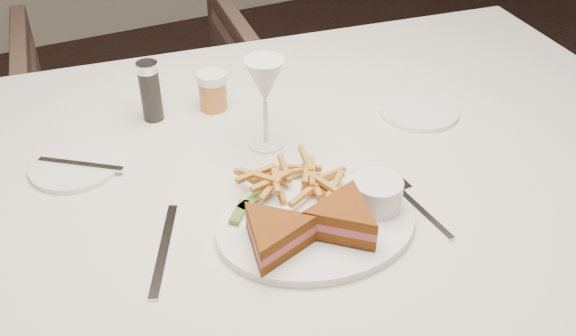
% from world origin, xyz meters
% --- Properties ---
extents(table, '(1.75, 1.28, 0.75)m').
position_xyz_m(table, '(-0.28, 0.06, 0.38)').
color(table, silver).
rests_on(table, ground).
extents(chair_far, '(0.77, 0.73, 0.72)m').
position_xyz_m(chair_far, '(-0.30, 1.04, 0.36)').
color(chair_far, '#4A362D').
rests_on(chair_far, ground).
extents(table_setting, '(0.82, 0.67, 0.18)m').
position_xyz_m(table_setting, '(-0.28, 0.00, 0.79)').
color(table_setting, white).
rests_on(table_setting, table).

